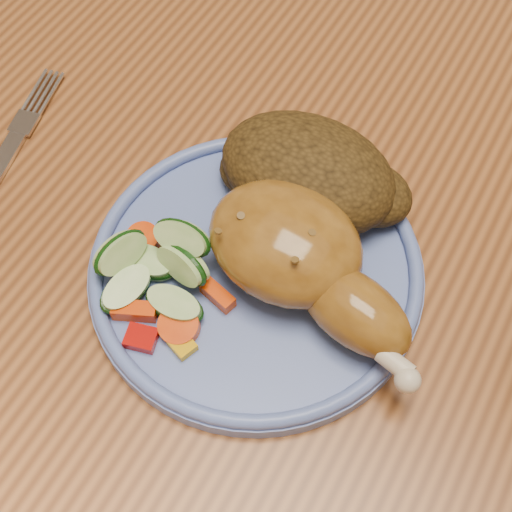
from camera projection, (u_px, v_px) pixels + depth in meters
name	position (u px, v px, depth m)	size (l,w,h in m)	color
ground	(314.00, 480.00, 1.16)	(4.00, 4.00, 0.00)	brown
dining_table	(370.00, 286.00, 0.59)	(0.90, 1.40, 0.75)	brown
plate	(256.00, 272.00, 0.49)	(0.23, 0.23, 0.01)	#566CB8
plate_rim	(256.00, 264.00, 0.48)	(0.23, 0.23, 0.01)	#566CB8
chicken_leg	(302.00, 259.00, 0.46)	(0.17, 0.10, 0.06)	#92601E
rice_pilaf	(312.00, 175.00, 0.50)	(0.14, 0.09, 0.06)	#412D10
vegetable_pile	(157.00, 274.00, 0.47)	(0.10, 0.09, 0.05)	#A50A05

